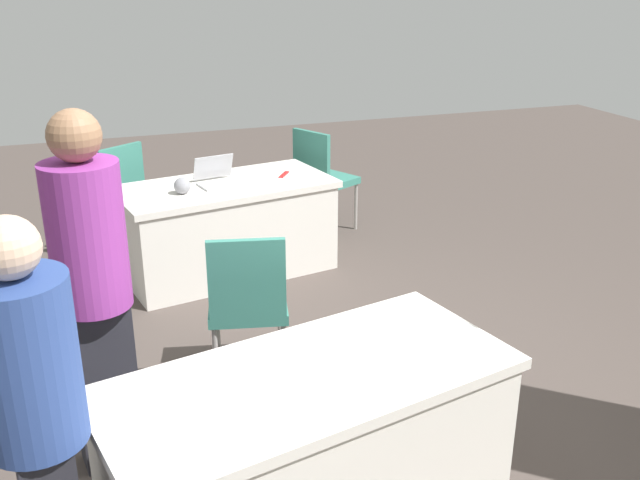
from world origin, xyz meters
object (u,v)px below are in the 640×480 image
table_foreground (227,228)px  scissors_red (284,174)px  person_presenter (92,279)px  yarn_ball (182,186)px  chair_near_front (321,174)px  table_mid_left (310,447)px  laptop_silver (219,179)px  chair_tucked_right (248,299)px  chair_aisle (114,192)px  person_attendee_standing (35,413)px

table_foreground → scissors_red: size_ratio=9.75×
scissors_red → person_presenter: bearing=-1.4°
yarn_ball → scissors_red: size_ratio=0.67×
chair_near_front → person_presenter: size_ratio=0.55×
table_foreground → table_mid_left: (0.25, 2.80, -0.00)m
laptop_silver → yarn_ball: size_ratio=3.06×
person_presenter → scissors_red: size_ratio=9.66×
table_foreground → chair_tucked_right: (0.24, 1.65, 0.17)m
chair_tucked_right → laptop_silver: size_ratio=2.56×
chair_near_front → person_presenter: bearing=-64.1°
table_foreground → yarn_ball: 0.57m
chair_near_front → scissors_red: 0.77m
chair_aisle → scissors_red: 1.44m
person_presenter → laptop_silver: 2.34m
table_foreground → chair_tucked_right: 1.68m
chair_tucked_right → scissors_red: (-0.73, -1.73, 0.19)m
chair_aisle → person_presenter: bearing=-128.8°
yarn_ball → chair_aisle: bearing=-62.9°
table_mid_left → person_presenter: (0.79, -0.70, 0.61)m
chair_tucked_right → table_foreground: bearing=94.9°
chair_tucked_right → chair_aisle: size_ratio=1.00×
table_mid_left → person_presenter: bearing=-41.5°
chair_tucked_right → yarn_ball: size_ratio=7.83×
table_foreground → table_mid_left: size_ratio=0.94×
chair_aisle → scissors_red: (-1.29, 0.62, 0.20)m
person_presenter → yarn_ball: bearing=-118.5°
chair_aisle → person_attendee_standing: person_attendee_standing is taller
yarn_ball → person_attendee_standing: bearing=71.5°
chair_tucked_right → person_attendee_standing: (1.05, 1.30, 0.33)m
table_mid_left → person_attendee_standing: size_ratio=1.18×
chair_aisle → yarn_ball: size_ratio=7.80×
person_presenter → chair_tucked_right: bearing=-159.9°
chair_aisle → yarn_ball: (-0.44, 0.86, 0.25)m
table_foreground → chair_aisle: 1.07m
table_foreground → laptop_silver: laptop_silver is taller
table_mid_left → yarn_ball: 2.68m
person_presenter → table_foreground: bearing=-125.2°
yarn_ball → scissors_red: (-0.84, -0.24, -0.06)m
person_attendee_standing → chair_near_front: bearing=-42.0°
laptop_silver → chair_aisle: bearing=-54.8°
chair_near_front → chair_tucked_right: chair_near_front is taller
table_foreground → scissors_red: 0.62m
scissors_red → table_mid_left: bearing=19.3°
table_mid_left → chair_tucked_right: size_ratio=1.97×
table_foreground → laptop_silver: 0.40m
laptop_silver → person_attendee_standing: bearing=55.6°
table_mid_left → chair_tucked_right: 1.16m
chair_tucked_right → person_presenter: person_presenter is taller
table_foreground → table_mid_left: same height
table_mid_left → person_attendee_standing: 1.16m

